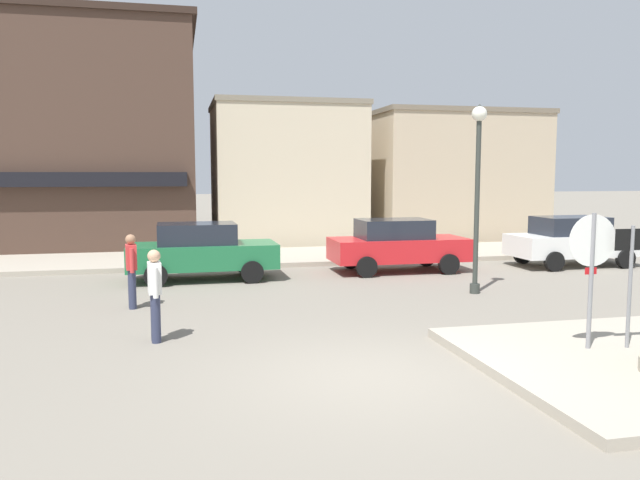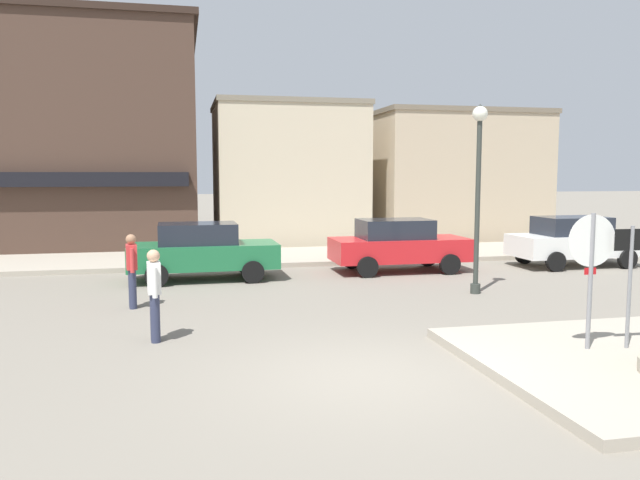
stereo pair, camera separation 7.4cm
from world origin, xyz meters
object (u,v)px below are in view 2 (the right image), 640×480
object	(u,v)px
pedestrian_crossing_far	(154,292)
parked_car_second	(398,244)
stop_sign	(591,263)
lamp_post	(478,171)
one_way_sign	(630,274)
pedestrian_crossing_near	(132,268)
parked_car_nearest	(202,250)
parked_car_third	(574,241)

from	to	relation	value
pedestrian_crossing_far	parked_car_second	bearing A→B (deg)	43.68
stop_sign	lamp_post	bearing A→B (deg)	82.44
one_way_sign	parked_car_second	xyz separation A→B (m)	(-0.63, 9.00, -0.52)
one_way_sign	pedestrian_crossing_near	distance (m)	9.66
stop_sign	pedestrian_crossing_far	world-z (taller)	stop_sign
pedestrian_crossing_near	pedestrian_crossing_far	distance (m)	2.95
parked_car_nearest	pedestrian_crossing_near	distance (m)	3.69
parked_car_nearest	one_way_sign	bearing A→B (deg)	-54.17
stop_sign	parked_car_second	world-z (taller)	stop_sign
stop_sign	parked_car_third	xyz separation A→B (m)	(5.76, 8.74, -0.71)
lamp_post	parked_car_second	xyz separation A→B (m)	(-0.70, 3.63, -2.15)
lamp_post	parked_car_second	world-z (taller)	lamp_post
lamp_post	pedestrian_crossing_far	distance (m)	8.20
parked_car_nearest	parked_car_third	xyz separation A→B (m)	(11.48, 0.04, 0.00)
parked_car_second	stop_sign	bearing A→B (deg)	-90.02
pedestrian_crossing_near	lamp_post	bearing A→B (deg)	-0.65
parked_car_third	pedestrian_crossing_far	size ratio (longest dim) A/B	2.50
parked_car_second	lamp_post	bearing A→B (deg)	-79.10
stop_sign	pedestrian_crossing_far	xyz separation A→B (m)	(-6.72, 2.48, -0.65)
pedestrian_crossing_near	pedestrian_crossing_far	bearing A→B (deg)	-78.44
stop_sign	parked_car_third	world-z (taller)	stop_sign
one_way_sign	parked_car_nearest	size ratio (longest dim) A/B	0.52
lamp_post	parked_car_nearest	size ratio (longest dim) A/B	1.13
parked_car_third	pedestrian_crossing_near	xyz separation A→B (m)	(-13.07, -3.37, 0.06)
lamp_post	pedestrian_crossing_near	xyz separation A→B (m)	(-8.01, 0.09, -2.09)
one_way_sign	parked_car_nearest	xyz separation A→B (m)	(-6.35, 8.80, -0.52)
parked_car_third	pedestrian_crossing_far	bearing A→B (deg)	-153.36
stop_sign	one_way_sign	bearing A→B (deg)	-8.66
stop_sign	one_way_sign	world-z (taller)	stop_sign
pedestrian_crossing_far	one_way_sign	bearing A→B (deg)	-19.33
parked_car_second	parked_car_nearest	bearing A→B (deg)	-177.96
one_way_sign	parked_car_third	size ratio (longest dim) A/B	0.52
parked_car_third	pedestrian_crossing_far	world-z (taller)	pedestrian_crossing_far
one_way_sign	parked_car_second	distance (m)	9.04
lamp_post	parked_car_second	size ratio (longest dim) A/B	1.14
parked_car_second	parked_car_third	distance (m)	5.76
parked_car_nearest	parked_car_third	world-z (taller)	same
one_way_sign	lamp_post	distance (m)	5.62
lamp_post	parked_car_second	distance (m)	4.27
parked_car_nearest	pedestrian_crossing_far	bearing A→B (deg)	-99.18
parked_car_second	parked_car_third	xyz separation A→B (m)	(5.76, -0.16, 0.00)
pedestrian_crossing_far	pedestrian_crossing_near	bearing A→B (deg)	101.56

